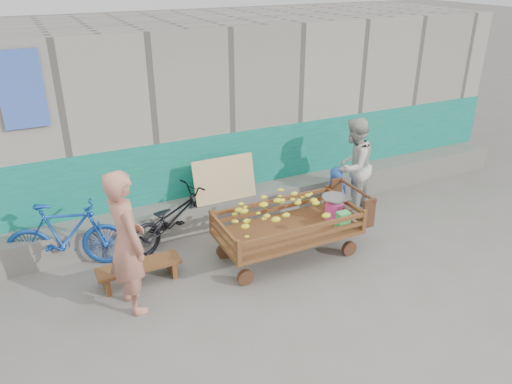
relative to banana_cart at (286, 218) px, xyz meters
name	(u,v)px	position (x,y,z in m)	size (l,w,h in m)	color
ground	(273,307)	(-0.69, -0.95, -0.63)	(80.00, 80.00, 0.00)	#5E5D55
building_wall	(168,111)	(-0.69, 3.10, 0.84)	(12.00, 3.50, 3.00)	gray
banana_cart	(286,218)	(0.00, 0.00, 0.00)	(2.17, 0.99, 0.93)	#543819
bench	(139,269)	(-2.02, 0.30, -0.43)	(1.09, 0.33, 0.27)	#543819
vendor_man	(127,242)	(-2.21, -0.17, 0.28)	(0.66, 0.43, 1.82)	#AE6D59
woman	(353,166)	(1.71, 0.81, 0.19)	(0.79, 0.62, 1.63)	#B7B8B1
child	(335,192)	(1.38, 0.78, -0.20)	(0.42, 0.27, 0.86)	#2351AF
bicycle_dark	(172,218)	(-1.31, 1.10, -0.21)	(0.55, 1.58, 0.83)	black
bicycle_blue	(67,236)	(-2.79, 1.10, -0.14)	(0.46, 1.63, 0.98)	#13419D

